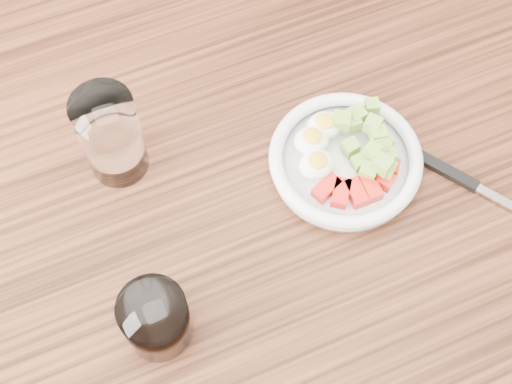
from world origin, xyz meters
TOP-DOWN VIEW (x-y plane):
  - ground at (0.00, 0.00)m, footprint 4.00×4.00m
  - dining_table at (0.00, 0.00)m, footprint 1.50×0.90m
  - bowl at (0.11, 0.02)m, footprint 0.19×0.19m
  - fork at (0.23, -0.06)m, footprint 0.13×0.18m
  - water_glass at (-0.14, 0.13)m, footprint 0.07×0.07m
  - coffee_glass at (-0.17, -0.09)m, footprint 0.07×0.07m

SIDE VIEW (x-z plane):
  - ground at x=0.00m, z-range 0.00..0.00m
  - dining_table at x=0.00m, z-range 0.28..1.05m
  - fork at x=0.23m, z-range 0.77..0.78m
  - bowl at x=0.11m, z-range 0.76..0.81m
  - coffee_glass at x=-0.17m, z-range 0.77..0.85m
  - water_glass at x=-0.14m, z-range 0.77..0.90m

